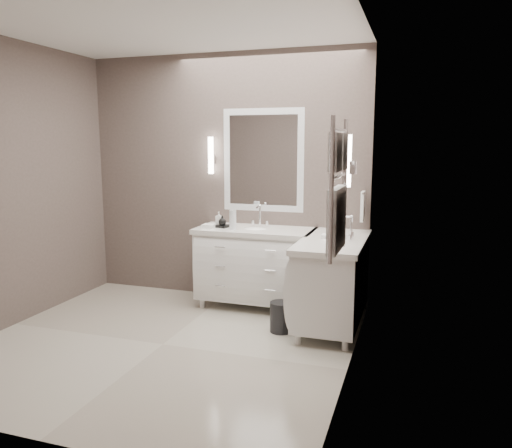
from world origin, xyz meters
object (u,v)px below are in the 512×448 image
(towel_ladder, at_px, (337,196))
(waste_bin, at_px, (281,317))
(vanity_back, at_px, (255,262))
(vanity_right, at_px, (333,277))

(towel_ladder, height_order, waste_bin, towel_ladder)
(vanity_back, bearing_deg, waste_bin, -53.88)
(vanity_back, height_order, waste_bin, vanity_back)
(vanity_back, relative_size, waste_bin, 4.37)
(vanity_back, xyz_separation_m, waste_bin, (0.45, -0.62, -0.34))
(towel_ladder, bearing_deg, vanity_back, 124.10)
(vanity_right, xyz_separation_m, towel_ladder, (0.23, -1.30, 0.91))
(vanity_back, distance_m, waste_bin, 0.84)
(towel_ladder, xyz_separation_m, waste_bin, (-0.65, 1.01, -1.25))
(vanity_right, relative_size, towel_ladder, 1.38)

